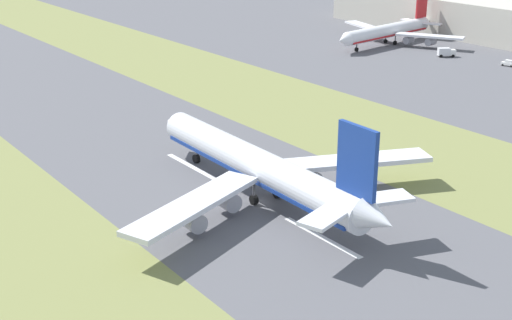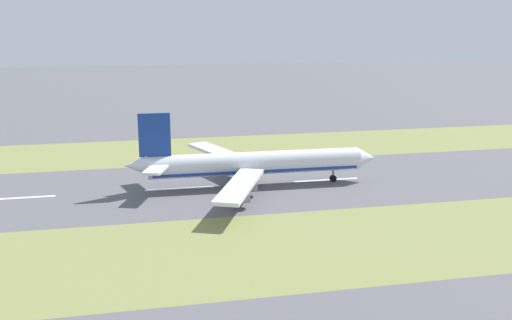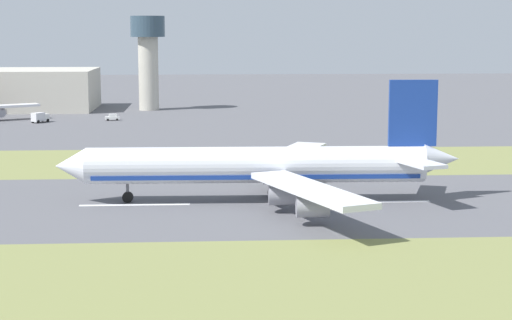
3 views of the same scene
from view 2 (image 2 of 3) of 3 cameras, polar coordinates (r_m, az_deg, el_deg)
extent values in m
plane|color=#56565B|center=(159.47, -1.21, -2.37)|extent=(800.00, 800.00, 0.00)
cube|color=olive|center=(202.50, -3.61, 1.08)|extent=(40.00, 600.00, 0.01)
cube|color=olive|center=(117.92, 2.97, -8.28)|extent=(40.00, 600.00, 0.01)
cube|color=silver|center=(159.38, -21.77, -3.38)|extent=(1.20, 18.00, 0.01)
cube|color=silver|center=(157.31, -7.27, -2.70)|extent=(1.20, 18.00, 0.01)
cube|color=silver|center=(165.20, 6.69, -1.89)|extent=(1.20, 18.00, 0.01)
cylinder|color=silver|center=(156.98, 0.00, -0.28)|extent=(7.10, 56.11, 6.00)
cone|color=silver|center=(165.33, 10.44, 0.20)|extent=(5.98, 5.11, 5.88)
cone|color=silver|center=(154.12, -11.39, -0.52)|extent=(5.22, 6.10, 5.10)
cube|color=navy|center=(157.38, 0.00, -0.87)|extent=(6.76, 53.86, 0.70)
cube|color=silver|center=(172.88, -3.45, 0.69)|extent=(29.23, 15.94, 0.90)
cube|color=silver|center=(139.35, -1.55, -2.48)|extent=(29.03, 16.91, 0.90)
cylinder|color=#93939E|center=(165.73, -1.95, -0.73)|extent=(3.29, 4.86, 3.20)
cylinder|color=#93939E|center=(173.90, -3.55, -0.06)|extent=(3.29, 4.86, 3.20)
cylinder|color=#93939E|center=(148.59, -0.86, -2.43)|extent=(3.29, 4.86, 3.20)
cylinder|color=#93939E|center=(139.53, -1.63, -3.51)|extent=(3.29, 4.86, 3.20)
cube|color=navy|center=(152.47, -9.65, 2.38)|extent=(0.96, 8.01, 11.00)
cube|color=silver|center=(159.43, -9.59, 0.11)|extent=(10.85, 7.11, 0.60)
cube|color=silver|center=(148.75, -9.48, -0.86)|extent=(10.89, 7.43, 0.60)
cylinder|color=#59595E|center=(163.15, 7.36, -1.20)|extent=(0.50, 0.50, 3.20)
cylinder|color=black|center=(163.56, 7.34, -1.74)|extent=(0.94, 1.82, 1.80)
cylinder|color=#59595E|center=(159.86, -1.23, -1.40)|extent=(0.50, 0.50, 3.20)
cylinder|color=black|center=(160.29, -1.23, -1.95)|extent=(0.94, 1.82, 1.80)
cylinder|color=#59595E|center=(154.92, -0.91, -1.89)|extent=(0.50, 0.50, 3.20)
cylinder|color=black|center=(155.36, -0.91, -2.46)|extent=(0.94, 1.82, 1.80)
camera|label=1|loc=(230.27, -29.39, 13.85)|focal=50.00mm
camera|label=3|loc=(291.72, -4.12, 10.59)|focal=60.00mm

